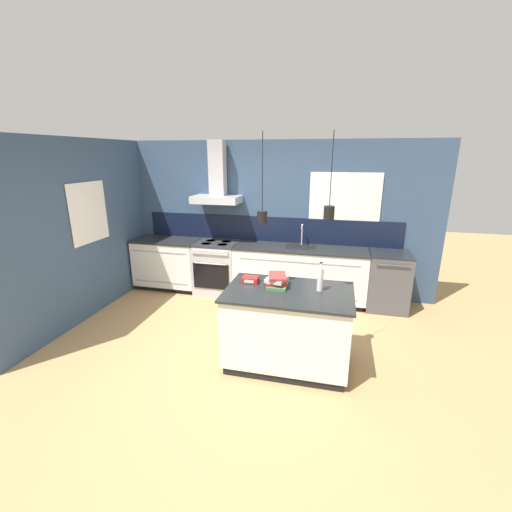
# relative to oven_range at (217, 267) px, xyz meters

# --- Properties ---
(ground_plane) EXTENTS (16.00, 16.00, 0.00)m
(ground_plane) POSITION_rel_oven_range_xyz_m (0.85, -1.69, -0.46)
(ground_plane) COLOR tan
(ground_plane) RESTS_ON ground
(wall_back) EXTENTS (5.60, 2.24, 2.60)m
(wall_back) POSITION_rel_oven_range_xyz_m (0.80, 0.31, 0.90)
(wall_back) COLOR #354C6B
(wall_back) RESTS_ON ground_plane
(wall_left) EXTENTS (0.08, 3.80, 2.60)m
(wall_left) POSITION_rel_oven_range_xyz_m (-1.58, -0.99, 0.85)
(wall_left) COLOR #354C6B
(wall_left) RESTS_ON ground_plane
(counter_run_left) EXTENTS (1.17, 0.64, 0.91)m
(counter_run_left) POSITION_rel_oven_range_xyz_m (-0.94, 0.01, 0.01)
(counter_run_left) COLOR black
(counter_run_left) RESTS_ON ground_plane
(counter_run_sink) EXTENTS (2.18, 0.64, 1.27)m
(counter_run_sink) POSITION_rel_oven_range_xyz_m (1.45, 0.01, 0.01)
(counter_run_sink) COLOR black
(counter_run_sink) RESTS_ON ground_plane
(oven_range) EXTENTS (0.73, 0.66, 0.91)m
(oven_range) POSITION_rel_oven_range_xyz_m (0.00, 0.00, 0.00)
(oven_range) COLOR #B5B5BA
(oven_range) RESTS_ON ground_plane
(dishwasher) EXTENTS (0.62, 0.65, 0.91)m
(dishwasher) POSITION_rel_oven_range_xyz_m (2.84, 0.00, -0.00)
(dishwasher) COLOR #4C4C51
(dishwasher) RESTS_ON ground_plane
(kitchen_island) EXTENTS (1.42, 0.91, 0.91)m
(kitchen_island) POSITION_rel_oven_range_xyz_m (1.53, -1.86, 0.00)
(kitchen_island) COLOR black
(kitchen_island) RESTS_ON ground_plane
(bottle_on_island) EXTENTS (0.07, 0.07, 0.33)m
(bottle_on_island) POSITION_rel_oven_range_xyz_m (1.86, -1.77, 0.60)
(bottle_on_island) COLOR silver
(bottle_on_island) RESTS_ON kitchen_island
(book_stack) EXTENTS (0.29, 0.32, 0.14)m
(book_stack) POSITION_rel_oven_range_xyz_m (1.38, -1.75, 0.52)
(book_stack) COLOR #4C7F4C
(book_stack) RESTS_ON kitchen_island
(red_supply_box) EXTENTS (0.19, 0.14, 0.07)m
(red_supply_box) POSITION_rel_oven_range_xyz_m (1.05, -1.70, 0.49)
(red_supply_box) COLOR red
(red_supply_box) RESTS_ON kitchen_island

